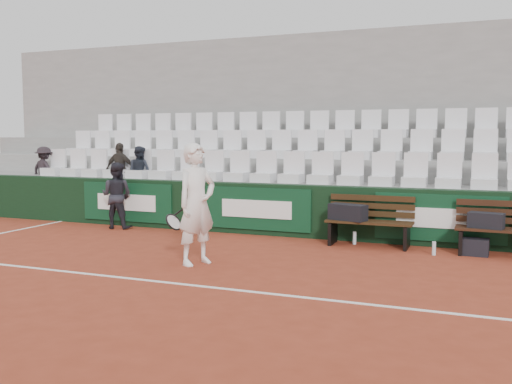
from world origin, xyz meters
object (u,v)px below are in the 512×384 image
Objects in this scene: bench_right at (504,243)px; ball_kid at (117,195)px; sports_bag_right at (486,220)px; spectator_b at (120,150)px; spectator_c at (139,152)px; bench_left at (369,234)px; water_bottle_far at (434,248)px; sports_bag_ground at (474,247)px; sports_bag_left at (348,212)px; water_bottle_near at (355,238)px; spectator_a at (44,151)px; tennis_player at (197,204)px.

bench_right is 7.49m from ball_kid.
bench_right is at bearing 7.69° from sports_bag_right.
spectator_b is (-7.77, 1.07, 1.04)m from sports_bag_right.
bench_left is at bearing 178.06° from spectator_c.
ball_kid reaches higher than bench_left.
bench_left is 2.78× the size of sports_bag_right.
sports_bag_ground is at bearing 21.25° from water_bottle_far.
spectator_c is (0.52, 0.00, -0.04)m from spectator_b.
spectator_c reaches higher than sports_bag_left.
water_bottle_near is (-2.00, 0.22, -0.02)m from sports_bag_ground.
bench_left is at bearing -179.02° from spectator_a.
spectator_a is at bearing 173.43° from water_bottle_near.
bench_right is 6.69× the size of water_bottle_far.
water_bottle_far is at bearing 31.43° from tennis_player.
spectator_a is at bearing 8.46° from spectator_c.
water_bottle_far is at bearing -159.61° from sports_bag_right.
bench_left is at bearing 161.88° from water_bottle_far.
sports_bag_right is at bearing 172.04° from ball_kid.
sports_bag_left is at bearing 167.76° from water_bottle_far.
bench_right is at bearing 11.32° from sports_bag_ground.
bench_left is 8.24m from spectator_a.
sports_bag_right reaches higher than bench_left.
spectator_a reaches higher than sports_bag_right.
bench_right is 0.45m from sports_bag_right.
spectator_a is (-9.80, 1.12, 1.43)m from sports_bag_ground.
ball_kid reaches higher than sports_bag_left.
spectator_a is (-9.20, 1.35, 1.45)m from water_bottle_far.
ball_kid is at bearing 179.58° from bench_right.
ball_kid is at bearing -179.14° from water_bottle_near.
sports_bag_right is 2.22m from water_bottle_near.
spectator_a is (-10.24, 1.03, 1.34)m from bench_right.
spectator_a is (-7.79, 0.90, 1.45)m from water_bottle_near.
tennis_player reaches higher than bench_right.
bench_right reaches higher than water_bottle_far.
bench_left is at bearing 6.71° from sports_bag_left.
tennis_player is at bearing -150.03° from sports_bag_ground.
water_bottle_far is 9.41m from spectator_a.
water_bottle_near is at bearing 176.95° from bench_right.
sports_bag_left is at bearing -127.95° from water_bottle_near.
tennis_player is (-4.05, -2.29, 0.34)m from sports_bag_right.
water_bottle_far is 7.29m from spectator_b.
sports_bag_left is 0.57× the size of spectator_c.
water_bottle_near is 0.20× the size of spectator_c.
sports_bag_ground is 4.55m from tennis_player.
bench_left reaches higher than water_bottle_far.
spectator_b is (-0.58, 0.97, 0.92)m from ball_kid.
spectator_b reaches higher than spectator_c.
ball_kid is 1.23× the size of spectator_a.
tennis_player is 3.95m from ball_kid.
spectator_c is at bearing 133.66° from tennis_player.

